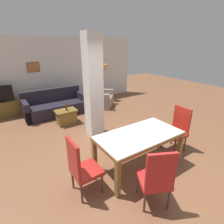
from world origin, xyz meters
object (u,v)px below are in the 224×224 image
object	(u,v)px
armchair	(100,99)
floor_lamp	(103,70)
dining_chair_head_left	(81,166)
dining_chair_head_right	(177,128)
sofa	(55,106)
dining_chair_near_left	(156,177)
coffee_table	(66,117)
dining_table	(139,141)
bottle	(66,107)
tv_stand	(2,109)

from	to	relation	value
armchair	floor_lamp	size ratio (longest dim) A/B	0.79
dining_chair_head_left	armchair	size ratio (longest dim) A/B	0.85
dining_chair_head_right	sofa	world-z (taller)	dining_chair_head_right
dining_chair_near_left	coffee_table	world-z (taller)	dining_chair_near_left
coffee_table	dining_chair_head_right	bearing A→B (deg)	-59.49
dining_table	dining_chair_near_left	size ratio (longest dim) A/B	1.61
coffee_table	dining_chair_head_left	bearing A→B (deg)	-104.98
dining_table	dining_chair_near_left	xyz separation A→B (m)	(-0.42, -0.86, -0.06)
dining_table	bottle	bearing A→B (deg)	99.33
dining_chair_head_right	coffee_table	size ratio (longest dim) A/B	1.60
armchair	tv_stand	distance (m)	3.57
dining_chair_head_left	armchair	bearing A→B (deg)	145.90
dining_chair_near_left	bottle	world-z (taller)	dining_chair_near_left
sofa	tv_stand	bearing A→B (deg)	-24.71
sofa	dining_chair_head_right	bearing A→B (deg)	113.82
dining_chair_head_left	dining_table	bearing A→B (deg)	90.00
dining_table	armchair	distance (m)	3.96
sofa	bottle	xyz separation A→B (m)	(0.05, -1.08, 0.28)
dining_chair_head_left	floor_lamp	world-z (taller)	floor_lamp
dining_chair_head_right	floor_lamp	bearing A→B (deg)	-8.12
bottle	dining_chair_near_left	bearing A→B (deg)	-89.31
dining_chair_head_left	tv_stand	xyz separation A→B (m)	(-0.91, 4.68, -0.28)
dining_chair_near_left	dining_chair_head_left	bearing A→B (deg)	160.18
armchair	bottle	distance (m)	1.98
dining_chair_head_left	tv_stand	size ratio (longest dim) A/B	0.92
dining_table	bottle	world-z (taller)	dining_table
sofa	bottle	distance (m)	1.12
sofa	armchair	bearing A→B (deg)	174.13
sofa	dining_chair_near_left	bearing A→B (deg)	91.11
dining_chair_near_left	floor_lamp	distance (m)	5.77
bottle	floor_lamp	distance (m)	2.88
dining_chair_near_left	bottle	bearing A→B (deg)	116.83
floor_lamp	coffee_table	bearing A→B (deg)	-147.07
dining_chair_head_left	dining_chair_near_left	bearing A→B (deg)	44.04
dining_chair_near_left	tv_stand	bearing A→B (deg)	133.60
tv_stand	floor_lamp	xyz separation A→B (m)	(4.01, -0.29, 1.06)
dining_chair_head_left	dining_chair_near_left	distance (m)	1.20
coffee_table	floor_lamp	size ratio (longest dim) A/B	0.41
sofa	bottle	world-z (taller)	sofa
bottle	tv_stand	bearing A→B (deg)	132.72
coffee_table	dining_table	bearing A→B (deg)	-80.49
floor_lamp	tv_stand	bearing A→B (deg)	175.83
dining_table	tv_stand	distance (m)	5.17
armchair	bottle	bearing A→B (deg)	-18.47
floor_lamp	sofa	bearing A→B (deg)	-168.80
dining_chair_near_left	dining_chair_head_right	bearing A→B (deg)	53.85
dining_chair_near_left	floor_lamp	world-z (taller)	floor_lamp
dining_chair_head_right	coffee_table	bearing A→B (deg)	30.51
dining_table	armchair	world-z (taller)	armchair
sofa	armchair	distance (m)	1.80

